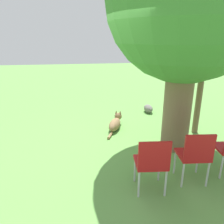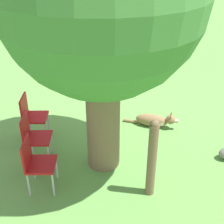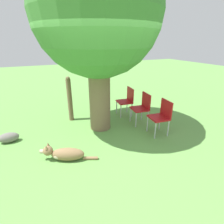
{
  "view_description": "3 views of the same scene",
  "coord_description": "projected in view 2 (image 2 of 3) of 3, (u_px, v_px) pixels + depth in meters",
  "views": [
    {
      "loc": [
        4.03,
        -1.08,
        2.15
      ],
      "look_at": [
        -0.93,
        -0.29,
        0.43
      ],
      "focal_mm": 35.0,
      "sensor_mm": 36.0,
      "label": 1
    },
    {
      "loc": [
        0.6,
        5.04,
        3.43
      ],
      "look_at": [
        0.08,
        0.76,
        0.95
      ],
      "focal_mm": 50.0,
      "sensor_mm": 36.0,
      "label": 2
    },
    {
      "loc": [
        -1.23,
        -3.19,
        2.2
      ],
      "look_at": [
        0.46,
        0.56,
        0.5
      ],
      "focal_mm": 28.0,
      "sensor_mm": 36.0,
      "label": 3
    }
  ],
  "objects": [
    {
      "name": "red_chair_1",
      "position": [
        33.0,
        135.0,
        5.19
      ],
      "size": [
        0.46,
        0.48,
        0.87
      ],
      "rotation": [
        0.0,
        0.0,
        3.04
      ],
      "color": "#B21419",
      "rests_on": "ground_plane"
    },
    {
      "name": "ground_plane",
      "position": [
        111.0,
        135.0,
        6.11
      ],
      "size": [
        30.0,
        30.0,
        0.0
      ],
      "primitive_type": "plane",
      "color": "#609947"
    },
    {
      "name": "fence_post",
      "position": [
        152.0,
        158.0,
        4.42
      ],
      "size": [
        0.13,
        0.13,
        1.29
      ],
      "color": "brown",
      "rests_on": "ground_plane"
    },
    {
      "name": "dog",
      "position": [
        155.0,
        120.0,
        6.31
      ],
      "size": [
        1.06,
        0.54,
        0.37
      ],
      "rotation": [
        0.0,
        0.0,
        2.73
      ],
      "color": "olive",
      "rests_on": "ground_plane"
    },
    {
      "name": "red_chair_0",
      "position": [
        31.0,
        114.0,
        5.79
      ],
      "size": [
        0.46,
        0.48,
        0.87
      ],
      "rotation": [
        0.0,
        0.0,
        3.04
      ],
      "color": "#B21419",
      "rests_on": "ground_plane"
    },
    {
      "name": "red_chair_2",
      "position": [
        35.0,
        161.0,
        4.6
      ],
      "size": [
        0.46,
        0.48,
        0.87
      ],
      "rotation": [
        0.0,
        0.0,
        3.04
      ],
      "color": "#B21419",
      "rests_on": "ground_plane"
    }
  ]
}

